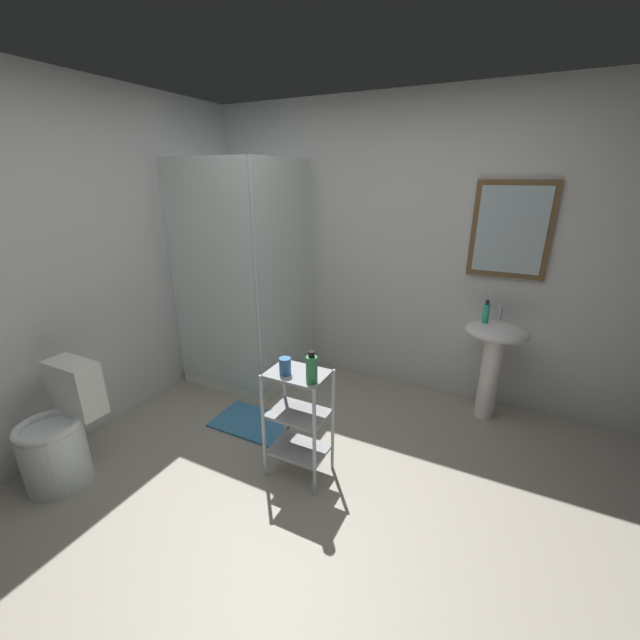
% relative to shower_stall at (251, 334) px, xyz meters
% --- Properties ---
extents(ground_plane, '(4.20, 4.20, 0.02)m').
position_rel_shower_stall_xyz_m(ground_plane, '(1.20, -1.22, -0.47)').
color(ground_plane, '#A09889').
extents(wall_back, '(4.20, 0.14, 2.50)m').
position_rel_shower_stall_xyz_m(wall_back, '(1.21, 0.63, 0.79)').
color(wall_back, silver).
rests_on(wall_back, ground_plane).
extents(wall_left, '(0.10, 4.20, 2.50)m').
position_rel_shower_stall_xyz_m(wall_left, '(-0.65, -1.22, 0.79)').
color(wall_left, silver).
rests_on(wall_left, ground_plane).
extents(shower_stall, '(0.92, 0.92, 2.00)m').
position_rel_shower_stall_xyz_m(shower_stall, '(0.00, 0.00, 0.00)').
color(shower_stall, white).
rests_on(shower_stall, ground_plane).
extents(pedestal_sink, '(0.46, 0.37, 0.81)m').
position_rel_shower_stall_xyz_m(pedestal_sink, '(2.08, 0.30, 0.12)').
color(pedestal_sink, white).
rests_on(pedestal_sink, ground_plane).
extents(sink_faucet, '(0.03, 0.03, 0.10)m').
position_rel_shower_stall_xyz_m(sink_faucet, '(2.08, 0.42, 0.40)').
color(sink_faucet, silver).
rests_on(sink_faucet, pedestal_sink).
extents(toilet, '(0.37, 0.49, 0.76)m').
position_rel_shower_stall_xyz_m(toilet, '(-0.28, -1.65, -0.15)').
color(toilet, white).
rests_on(toilet, ground_plane).
extents(storage_cart, '(0.38, 0.28, 0.74)m').
position_rel_shower_stall_xyz_m(storage_cart, '(1.05, -0.95, -0.03)').
color(storage_cart, silver).
rests_on(storage_cart, ground_plane).
extents(hand_soap_bottle, '(0.05, 0.05, 0.17)m').
position_rel_shower_stall_xyz_m(hand_soap_bottle, '(1.98, 0.29, 0.42)').
color(hand_soap_bottle, '#2DBC99').
rests_on(hand_soap_bottle, pedestal_sink).
extents(body_wash_bottle_green, '(0.07, 0.07, 0.19)m').
position_rel_shower_stall_xyz_m(body_wash_bottle_green, '(1.18, -1.01, 0.36)').
color(body_wash_bottle_green, '#399358').
rests_on(body_wash_bottle_green, storage_cart).
extents(rinse_cup, '(0.07, 0.07, 0.10)m').
position_rel_shower_stall_xyz_m(rinse_cup, '(0.99, -0.99, 0.33)').
color(rinse_cup, '#3870B2').
rests_on(rinse_cup, storage_cart).
extents(bath_mat, '(0.60, 0.40, 0.02)m').
position_rel_shower_stall_xyz_m(bath_mat, '(0.44, -0.64, -0.45)').
color(bath_mat, teal).
rests_on(bath_mat, ground_plane).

